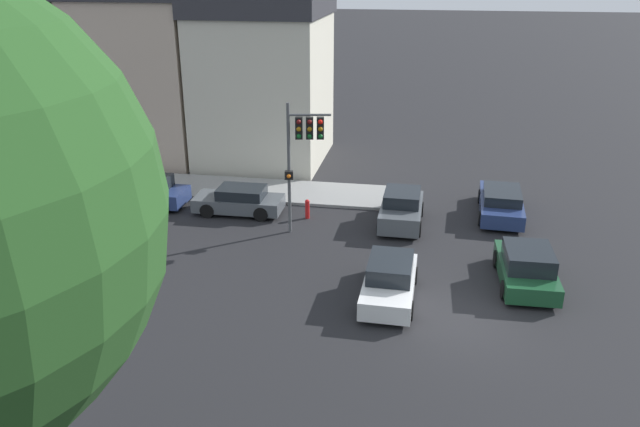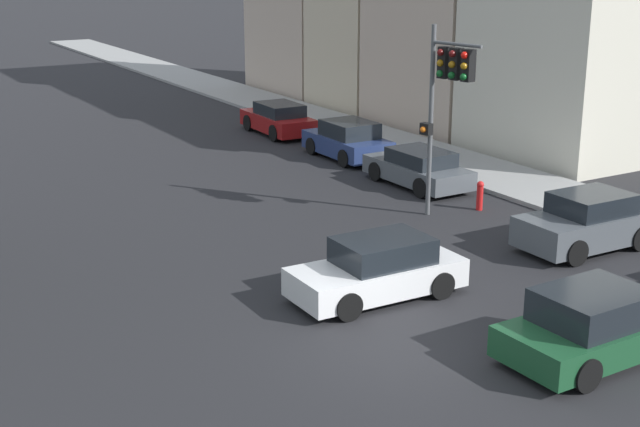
# 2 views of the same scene
# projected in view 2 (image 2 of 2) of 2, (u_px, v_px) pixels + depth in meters

# --- Properties ---
(ground_plane) EXTENTS (300.00, 300.00, 0.00)m
(ground_plane) POSITION_uv_depth(u_px,v_px,m) (403.00, 344.00, 18.33)
(ground_plane) COLOR black
(sidewalk_strip) EXTENTS (3.30, 60.00, 0.14)m
(sidewalk_strip) POSITION_uv_depth(u_px,v_px,m) (220.00, 88.00, 50.29)
(sidewalk_strip) COLOR gray
(sidewalk_strip) RESTS_ON ground_plane
(rowhouse_backdrop) EXTENTS (8.08, 25.96, 11.48)m
(rowhouse_backdrop) POSITION_uv_depth(u_px,v_px,m) (435.00, 5.00, 41.69)
(rowhouse_backdrop) COLOR beige
(rowhouse_backdrop) RESTS_ON ground_plane
(traffic_signal) EXTENTS (0.81, 1.90, 5.70)m
(traffic_signal) POSITION_uv_depth(u_px,v_px,m) (447.00, 82.00, 25.45)
(traffic_signal) COLOR #515456
(traffic_signal) RESTS_ON ground_plane
(crossing_car_0) EXTENTS (4.06, 2.04, 1.45)m
(crossing_car_0) POSITION_uv_depth(u_px,v_px,m) (595.00, 326.00, 17.53)
(crossing_car_0) COLOR #194728
(crossing_car_0) RESTS_ON ground_plane
(crossing_car_1) EXTENTS (3.85, 1.94, 1.54)m
(crossing_car_1) POSITION_uv_depth(u_px,v_px,m) (587.00, 223.00, 23.86)
(crossing_car_1) COLOR #4C5156
(crossing_car_1) RESTS_ON ground_plane
(crossing_car_3) EXTENTS (4.11, 1.88, 1.43)m
(crossing_car_3) POSITION_uv_depth(u_px,v_px,m) (378.00, 270.00, 20.58)
(crossing_car_3) COLOR silver
(crossing_car_3) RESTS_ON ground_plane
(parked_car_0) EXTENTS (1.87, 4.13, 1.28)m
(parked_car_0) POSITION_uv_depth(u_px,v_px,m) (418.00, 168.00, 30.12)
(parked_car_0) COLOR #4C5156
(parked_car_0) RESTS_ON ground_plane
(parked_car_1) EXTENTS (1.98, 3.89, 1.46)m
(parked_car_1) POSITION_uv_depth(u_px,v_px,m) (348.00, 141.00, 34.02)
(parked_car_1) COLOR navy
(parked_car_1) RESTS_ON ground_plane
(parked_car_2) EXTENTS (1.94, 4.18, 1.36)m
(parked_car_2) POSITION_uv_depth(u_px,v_px,m) (278.00, 119.00, 38.35)
(parked_car_2) COLOR maroon
(parked_car_2) RESTS_ON ground_plane
(fire_hydrant) EXTENTS (0.22, 0.22, 0.92)m
(fire_hydrant) POSITION_uv_depth(u_px,v_px,m) (480.00, 195.00, 27.43)
(fire_hydrant) COLOR red
(fire_hydrant) RESTS_ON ground_plane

